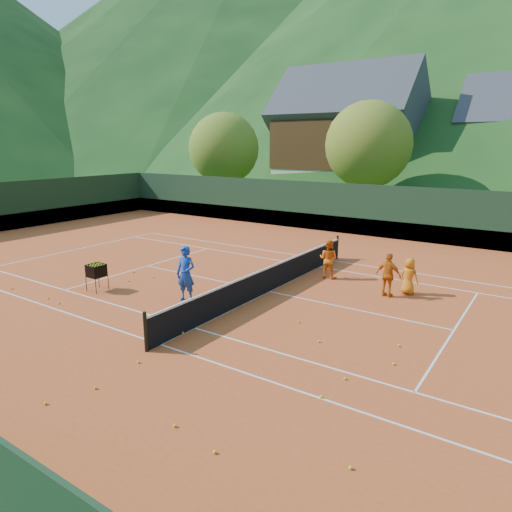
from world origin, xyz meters
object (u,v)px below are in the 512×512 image
Objects in this scene: coach at (186,274)px; chalet_left at (347,140)px; student_a at (328,259)px; ball_hopper at (96,271)px; student_c at (409,276)px; tennis_net at (269,278)px; student_b at (388,275)px.

coach is 0.14× the size of chalet_left.
coach is 5.99m from student_a.
ball_hopper is (-6.34, -6.29, -0.04)m from student_a.
ball_hopper is 0.07× the size of chalet_left.
student_a reaches higher than student_c.
tennis_net is at bearing 43.40° from coach.
chalet_left is (-10.00, 30.00, 5.13)m from tennis_net.
coach is 7.94m from student_c.
ball_hopper is at bearing -82.04° from chalet_left.
student_b is (2.76, -0.95, 0.00)m from student_a.
coach is 3.63m from ball_hopper.
chalet_left reaches higher than ball_hopper.
student_b is 10.55m from ball_hopper.
student_a is 8.93m from ball_hopper.
student_c is 0.10× the size of chalet_left.
student_c reaches higher than ball_hopper.
student_a is 1.58× the size of ball_hopper.
student_a is at bearing 3.86° from student_c.
student_a is 0.13× the size of tennis_net.
student_a is 1.00× the size of student_b.
coach is at bearing 16.51° from ball_hopper.
coach is 0.16× the size of tennis_net.
chalet_left reaches higher than student_a.
tennis_net is 6.35m from ball_hopper.
student_b reaches higher than student_a.
coach reaches higher than ball_hopper.
student_c is 31.32m from chalet_left.
chalet_left is (-8.15, 32.42, 4.66)m from coach.
ball_hopper is (-3.47, -1.03, -0.21)m from coach.
tennis_net is 0.87× the size of chalet_left.
student_a is 2.92m from student_b.
ball_hopper is at bearing -147.02° from tennis_net.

